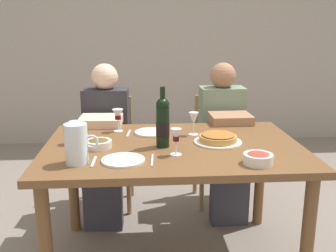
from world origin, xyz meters
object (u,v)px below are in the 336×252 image
(chair_right, at_px, (217,141))
(salad_bowl, at_px, (258,158))
(dining_table, at_px, (173,160))
(chair_left, at_px, (109,144))
(dinner_plate_right_setting, at_px, (152,132))
(wine_glass_right_diner, at_px, (118,116))
(wine_glass_centre, at_px, (176,137))
(diner_right, at_px, (224,135))
(olive_bowl, at_px, (98,143))
(water_pitcher, at_px, (77,146))
(wine_glass_left_diner, at_px, (75,128))
(diner_left, at_px, (105,138))
(wine_glass_spare, at_px, (194,119))
(dinner_plate_left_setting, at_px, (123,160))
(baked_tart, at_px, (218,138))
(wine_bottle, at_px, (163,122))

(chair_right, bearing_deg, salad_bowl, 86.85)
(dining_table, distance_m, chair_right, 1.02)
(chair_left, height_order, chair_right, same)
(dinner_plate_right_setting, bearing_deg, chair_right, 48.80)
(wine_glass_right_diner, bearing_deg, wine_glass_centre, -56.30)
(chair_left, bearing_deg, diner_right, 168.59)
(chair_right, bearing_deg, chair_left, -0.30)
(dining_table, xyz_separation_m, olive_bowl, (-0.43, -0.03, 0.12))
(dinner_plate_right_setting, xyz_separation_m, diner_right, (0.57, 0.41, -0.15))
(dining_table, distance_m, water_pitcher, 0.61)
(wine_glass_left_diner, height_order, diner_left, diner_left)
(olive_bowl, distance_m, dinner_plate_right_setting, 0.42)
(water_pitcher, distance_m, olive_bowl, 0.27)
(wine_glass_spare, bearing_deg, wine_glass_right_diner, 166.23)
(wine_glass_spare, relative_size, dinner_plate_left_setting, 0.65)
(dinner_plate_right_setting, relative_size, diner_left, 0.19)
(dinner_plate_right_setting, bearing_deg, diner_left, 130.39)
(dining_table, relative_size, chair_right, 1.72)
(baked_tart, bearing_deg, salad_bowl, -70.72)
(diner_left, bearing_deg, diner_right, -176.65)
(olive_bowl, bearing_deg, dining_table, 3.51)
(baked_tart, height_order, dinner_plate_left_setting, baked_tart)
(baked_tart, distance_m, olive_bowl, 0.70)
(chair_left, bearing_deg, diner_left, 90.46)
(chair_right, height_order, diner_right, diner_right)
(diner_right, bearing_deg, water_pitcher, 43.42)
(dining_table, xyz_separation_m, baked_tart, (0.27, 0.02, 0.12))
(wine_bottle, height_order, wine_glass_spare, wine_bottle)
(wine_glass_right_diner, bearing_deg, chair_right, 36.68)
(baked_tart, xyz_separation_m, dinner_plate_left_setting, (-0.55, -0.29, -0.02))
(dinner_plate_left_setting, relative_size, diner_right, 0.19)
(wine_glass_right_diner, height_order, dinner_plate_right_setting, wine_glass_right_diner)
(salad_bowl, xyz_separation_m, wine_glass_right_diner, (-0.74, 0.67, 0.08))
(olive_bowl, bearing_deg, wine_glass_spare, 21.39)
(salad_bowl, relative_size, wine_glass_centre, 1.03)
(salad_bowl, xyz_separation_m, olive_bowl, (-0.83, 0.33, -0.01))
(salad_bowl, distance_m, wine_glass_left_diner, 1.06)
(wine_glass_centre, bearing_deg, diner_right, 61.98)
(dining_table, relative_size, wine_glass_centre, 10.17)
(salad_bowl, bearing_deg, wine_glass_centre, 156.90)
(dinner_plate_right_setting, bearing_deg, wine_glass_spare, -12.07)
(wine_glass_spare, bearing_deg, dinner_plate_left_setting, -132.65)
(wine_glass_left_diner, bearing_deg, wine_bottle, -11.20)
(wine_glass_centre, bearing_deg, baked_tart, 37.15)
(chair_left, bearing_deg, baked_tart, 132.12)
(dining_table, bearing_deg, wine_bottle, -152.63)
(baked_tart, xyz_separation_m, wine_glass_spare, (-0.12, 0.18, 0.08))
(chair_right, bearing_deg, baked_tart, 77.54)
(dining_table, height_order, wine_glass_centre, wine_glass_centre)
(wine_bottle, bearing_deg, chair_left, 112.58)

